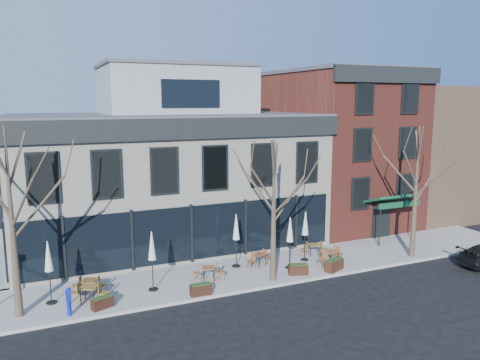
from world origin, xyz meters
name	(u,v)px	position (x,y,z in m)	size (l,w,h in m)	color
ground	(192,266)	(0.00, 0.00, 0.00)	(120.00, 120.00, 0.00)	black
sidewalk_front	(262,269)	(3.25, -2.15, 0.07)	(33.50, 4.70, 0.15)	gray
corner_building	(167,169)	(0.07, 5.07, 4.72)	(18.39, 10.39, 11.10)	silver
red_brick_building	(338,147)	(13.00, 4.98, 5.64)	(8.20, 11.78, 11.18)	maroon
bg_building	(430,149)	(23.00, 6.00, 5.00)	(12.00, 12.00, 10.00)	#8C664C
tree_corner	(12,220)	(-8.49, -3.20, 4.25)	(3.93, 3.98, 7.92)	#382B21
tree_mid	(274,209)	(3.01, -3.90, 3.79)	(3.50, 3.55, 7.04)	#382B21
tree_right	(416,190)	(12.01, -3.90, 4.02)	(3.72, 3.77, 7.48)	#382B21
call_box	(69,300)	(-6.58, -4.01, 0.81)	(0.25, 0.25, 1.25)	#0D1DB4
cafe_set_0	(89,292)	(-5.69, -3.01, 0.62)	(1.77, 1.12, 0.92)	brown
cafe_set_1	(89,285)	(-5.57, -2.02, 0.58)	(1.61, 0.94, 0.83)	brown
cafe_set_2	(209,272)	(0.05, -2.66, 0.58)	(1.62, 0.83, 0.83)	brown
cafe_set_3	(259,258)	(3.24, -1.82, 0.58)	(1.63, 0.83, 0.84)	brown
cafe_set_4	(331,256)	(6.90, -3.22, 0.64)	(1.85, 0.90, 0.95)	brown
cafe_set_5	(314,249)	(6.91, -1.54, 0.57)	(1.60, 0.90, 0.82)	brown
umbrella_0	(49,260)	(-7.24, -2.43, 2.16)	(0.46, 0.46, 2.85)	black
umbrella_1	(152,249)	(-2.78, -2.77, 2.17)	(0.46, 0.46, 2.86)	black
umbrella_2	(236,230)	(2.07, -1.41, 2.20)	(0.46, 0.46, 2.90)	black
umbrella_3	(290,232)	(4.59, -2.76, 2.13)	(0.45, 0.45, 2.80)	black
umbrella_4	(305,226)	(5.99, -2.00, 2.13)	(0.45, 0.45, 2.81)	black
planter_0	(102,302)	(-5.23, -3.84, 0.41)	(1.00, 0.67, 0.52)	black
planter_1	(201,289)	(-0.90, -4.20, 0.42)	(0.99, 0.43, 0.54)	black
planter_2	(298,269)	(4.55, -3.75, 0.43)	(1.08, 0.71, 0.56)	black
planter_3	(334,265)	(6.57, -4.02, 0.47)	(1.24, 0.86, 0.64)	#331C11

